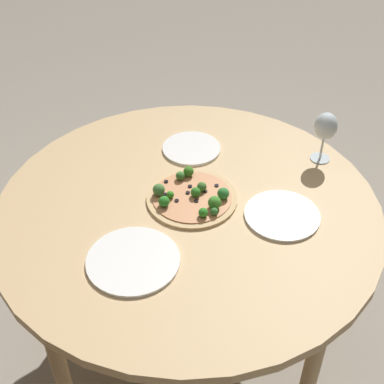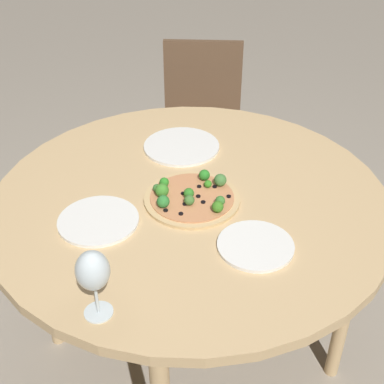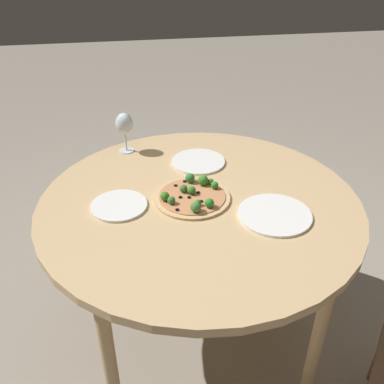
{
  "view_description": "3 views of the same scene",
  "coord_description": "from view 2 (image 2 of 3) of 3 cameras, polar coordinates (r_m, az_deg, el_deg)",
  "views": [
    {
      "loc": [
        1.28,
        0.04,
        1.89
      ],
      "look_at": [
        -0.03,
        0.01,
        0.8
      ],
      "focal_mm": 50.0,
      "sensor_mm": 36.0,
      "label": 1
    },
    {
      "loc": [
        -1.08,
        0.81,
        1.73
      ],
      "look_at": [
        -0.03,
        0.01,
        0.8
      ],
      "focal_mm": 50.0,
      "sensor_mm": 36.0,
      "label": 2
    },
    {
      "loc": [
        -0.26,
        -1.33,
        1.67
      ],
      "look_at": [
        -0.03,
        0.01,
        0.8
      ],
      "focal_mm": 40.0,
      "sensor_mm": 36.0,
      "label": 3
    }
  ],
  "objects": [
    {
      "name": "pizza",
      "position": [
        1.62,
        -0.07,
        -0.46
      ],
      "size": [
        0.29,
        0.29,
        0.06
      ],
      "color": "tan",
      "rests_on": "dining_table"
    },
    {
      "name": "wine_glass",
      "position": [
        1.22,
        -10.53,
        -8.39
      ],
      "size": [
        0.08,
        0.08,
        0.19
      ],
      "color": "silver",
      "rests_on": "dining_table"
    },
    {
      "name": "chair",
      "position": [
        2.66,
        1.02,
        6.9
      ],
      "size": [
        0.56,
        0.56,
        0.87
      ],
      "rotation": [
        0.0,
        0.0,
        -2.27
      ],
      "color": "brown",
      "rests_on": "ground_plane"
    },
    {
      "name": "plate_side",
      "position": [
        1.47,
        6.79,
        -5.68
      ],
      "size": [
        0.21,
        0.21,
        0.01
      ],
      "color": "white",
      "rests_on": "dining_table"
    },
    {
      "name": "plate_near",
      "position": [
        1.56,
        -9.96,
        -3.01
      ],
      "size": [
        0.23,
        0.23,
        0.01
      ],
      "color": "white",
      "rests_on": "dining_table"
    },
    {
      "name": "dining_table",
      "position": [
        1.69,
        -0.17,
        -2.09
      ],
      "size": [
        1.23,
        1.23,
        0.77
      ],
      "color": "tan",
      "rests_on": "ground_plane"
    },
    {
      "name": "ground_plane",
      "position": [
        2.19,
        -0.14,
        -16.97
      ],
      "size": [
        12.0,
        12.0,
        0.0
      ],
      "primitive_type": "plane",
      "color": "gray"
    },
    {
      "name": "plate_far",
      "position": [
        1.89,
        -1.13,
        4.9
      ],
      "size": [
        0.27,
        0.27,
        0.01
      ],
      "color": "white",
      "rests_on": "dining_table"
    }
  ]
}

